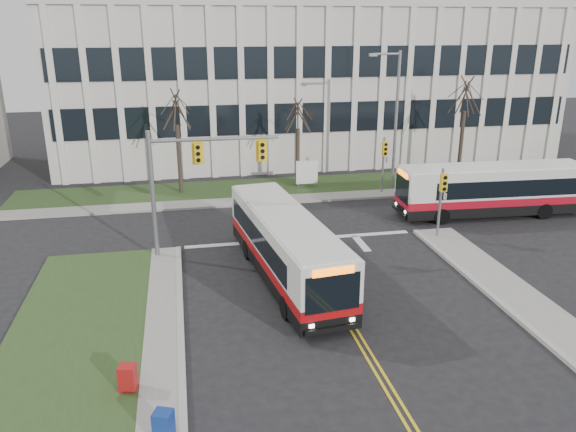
# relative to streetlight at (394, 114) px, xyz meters

# --- Properties ---
(ground) EXTENTS (120.00, 120.00, 0.00)m
(ground) POSITION_rel_streetlight_xyz_m (-8.03, -16.20, -5.19)
(ground) COLOR black
(ground) RESTS_ON ground
(grass_verge) EXTENTS (5.00, 26.00, 0.12)m
(grass_verge) POSITION_rel_streetlight_xyz_m (-18.03, -21.20, -5.13)
(grass_verge) COLOR #2D451D
(grass_verge) RESTS_ON ground
(sidewalk_west) EXTENTS (1.20, 26.00, 0.14)m
(sidewalk_west) POSITION_rel_streetlight_xyz_m (-15.03, -21.20, -5.12)
(sidewalk_west) COLOR #9E9B93
(sidewalk_west) RESTS_ON ground
(sidewalk_cross) EXTENTS (44.00, 1.60, 0.14)m
(sidewalk_cross) POSITION_rel_streetlight_xyz_m (-3.03, -1.00, -5.12)
(sidewalk_cross) COLOR #9E9B93
(sidewalk_cross) RESTS_ON ground
(building_lawn) EXTENTS (44.00, 5.00, 0.12)m
(building_lawn) POSITION_rel_streetlight_xyz_m (-3.03, 1.80, -5.13)
(building_lawn) COLOR #2D451D
(building_lawn) RESTS_ON ground
(office_building) EXTENTS (40.00, 16.00, 12.00)m
(office_building) POSITION_rel_streetlight_xyz_m (-3.03, 13.80, 0.81)
(office_building) COLOR silver
(office_building) RESTS_ON ground
(mast_arm_signal) EXTENTS (6.11, 0.38, 6.20)m
(mast_arm_signal) POSITION_rel_streetlight_xyz_m (-13.65, -9.04, -0.94)
(mast_arm_signal) COLOR slate
(mast_arm_signal) RESTS_ON ground
(signal_pole_near) EXTENTS (0.34, 0.39, 3.80)m
(signal_pole_near) POSITION_rel_streetlight_xyz_m (-0.83, -9.30, -2.69)
(signal_pole_near) COLOR slate
(signal_pole_near) RESTS_ON ground
(signal_pole_far) EXTENTS (0.34, 0.39, 3.80)m
(signal_pole_far) POSITION_rel_streetlight_xyz_m (-0.83, -0.80, -2.69)
(signal_pole_far) COLOR slate
(signal_pole_far) RESTS_ON ground
(streetlight) EXTENTS (2.15, 0.25, 9.20)m
(streetlight) POSITION_rel_streetlight_xyz_m (0.00, 0.00, 0.00)
(streetlight) COLOR slate
(streetlight) RESTS_ON ground
(directory_sign) EXTENTS (1.50, 0.12, 2.00)m
(directory_sign) POSITION_rel_streetlight_xyz_m (-5.53, 1.30, -4.02)
(directory_sign) COLOR slate
(directory_sign) RESTS_ON ground
(tree_left) EXTENTS (1.80, 1.80, 7.70)m
(tree_left) POSITION_rel_streetlight_xyz_m (-14.03, 1.80, 0.32)
(tree_left) COLOR #42352B
(tree_left) RESTS_ON ground
(tree_mid) EXTENTS (1.80, 1.80, 6.82)m
(tree_mid) POSITION_rel_streetlight_xyz_m (-6.03, 2.00, -0.31)
(tree_mid) COLOR #42352B
(tree_mid) RESTS_ON ground
(tree_right) EXTENTS (1.80, 1.80, 8.25)m
(tree_right) POSITION_rel_streetlight_xyz_m (5.97, 1.80, 0.71)
(tree_right) COLOR #42352B
(tree_right) RESTS_ON ground
(bus_main) EXTENTS (3.61, 11.12, 2.91)m
(bus_main) POSITION_rel_streetlight_xyz_m (-9.65, -12.57, -3.74)
(bus_main) COLOR silver
(bus_main) RESTS_ON ground
(bus_cross) EXTENTS (11.20, 2.90, 2.96)m
(bus_cross) POSITION_rel_streetlight_xyz_m (3.92, -6.24, -3.71)
(bus_cross) COLOR silver
(bus_cross) RESTS_ON ground
(newspaper_box_blue) EXTENTS (0.63, 0.60, 0.95)m
(newspaper_box_blue) POSITION_rel_streetlight_xyz_m (-14.83, -22.12, -4.72)
(newspaper_box_blue) COLOR navy
(newspaper_box_blue) RESTS_ON ground
(newspaper_box_red) EXTENTS (0.59, 0.55, 0.95)m
(newspaper_box_red) POSITION_rel_streetlight_xyz_m (-15.94, -19.71, -4.72)
(newspaper_box_red) COLOR maroon
(newspaper_box_red) RESTS_ON ground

